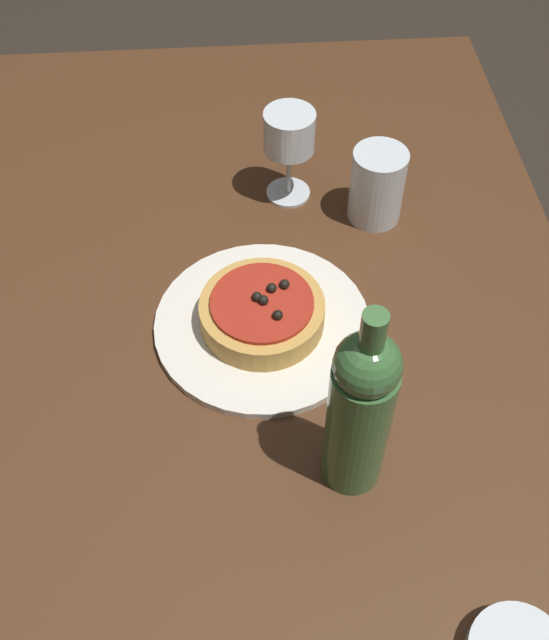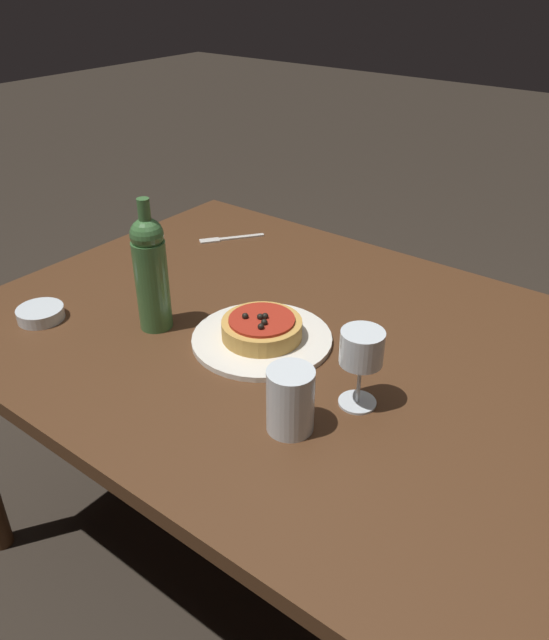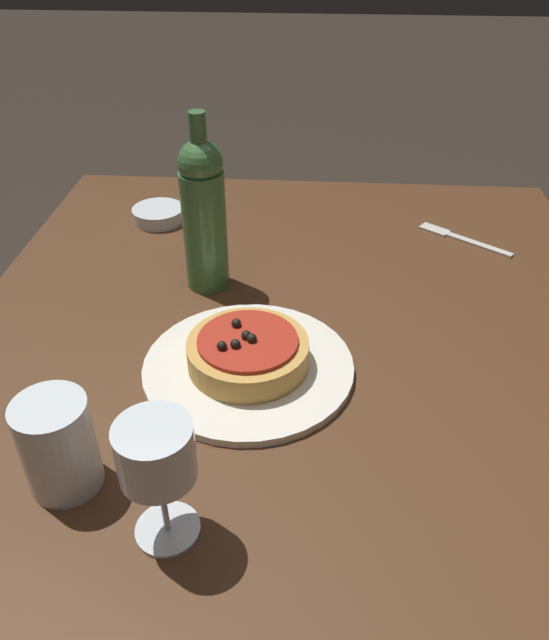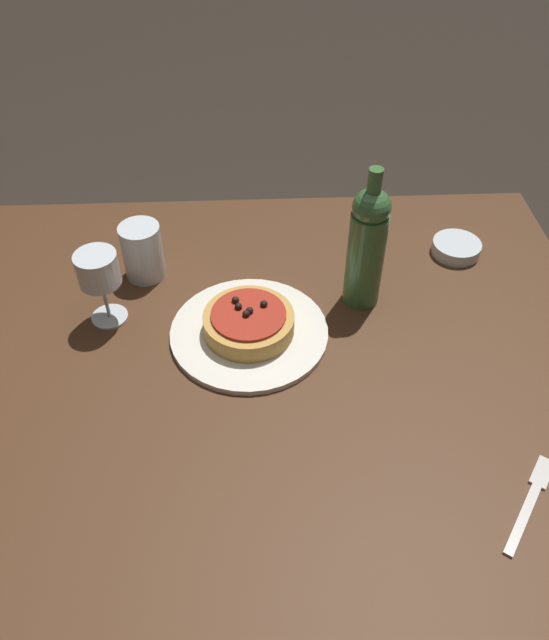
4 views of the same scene
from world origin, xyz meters
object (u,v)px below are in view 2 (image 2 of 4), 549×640
object	(u,v)px
dining_table	(286,359)
wine_bottle	(151,271)
pizza	(262,328)
side_bowl	(41,314)
wine_glass	(362,351)
dinner_plate	(262,339)
fork	(228,239)
water_cup	(290,400)

from	to	relation	value
dining_table	wine_bottle	distance (m)	0.36
pizza	side_bowl	xyz separation A→B (m)	(0.46, 0.23, -0.02)
pizza	wine_glass	distance (m)	0.29
pizza	wine_glass	bearing A→B (deg)	167.83
dining_table	dinner_plate	xyz separation A→B (m)	(0.02, 0.06, 0.08)
pizza	wine_bottle	size ratio (longest dim) A/B	0.58
dinner_plate	fork	distance (m)	0.56
dining_table	dinner_plate	world-z (taller)	dinner_plate
water_cup	pizza	bearing A→B (deg)	-41.50
wine_glass	wine_bottle	distance (m)	0.50
water_cup	wine_glass	bearing A→B (deg)	-114.13
dinner_plate	fork	xyz separation A→B (m)	(0.42, -0.37, -0.00)
dinner_plate	pizza	bearing A→B (deg)	99.49
dinner_plate	wine_glass	distance (m)	0.30
water_cup	wine_bottle	bearing A→B (deg)	-12.35
wine_glass	fork	xyz separation A→B (m)	(0.69, -0.42, -0.11)
dining_table	pizza	bearing A→B (deg)	73.93
wine_bottle	water_cup	xyz separation A→B (m)	(-0.44, 0.10, -0.07)
side_bowl	fork	size ratio (longest dim) A/B	0.64
dinner_plate	dining_table	bearing A→B (deg)	-106.12
dining_table	wine_bottle	xyz separation A→B (m)	(0.24, 0.16, 0.21)
side_bowl	fork	world-z (taller)	side_bowl
water_cup	fork	xyz separation A→B (m)	(0.63, -0.55, -0.06)
dinner_plate	water_cup	xyz separation A→B (m)	(-0.21, 0.19, 0.05)
wine_glass	wine_bottle	bearing A→B (deg)	3.93
dining_table	water_cup	world-z (taller)	water_cup
dining_table	wine_glass	xyz separation A→B (m)	(-0.25, 0.12, 0.19)
pizza	wine_glass	xyz separation A→B (m)	(-0.27, 0.06, 0.08)
dining_table	side_bowl	world-z (taller)	side_bowl
dinner_plate	water_cup	distance (m)	0.29
dinner_plate	fork	world-z (taller)	dinner_plate
dining_table	wine_bottle	bearing A→B (deg)	32.67
dining_table	fork	bearing A→B (deg)	-34.62
dining_table	wine_glass	size ratio (longest dim) A/B	8.98
wine_glass	wine_bottle	size ratio (longest dim) A/B	0.52
dining_table	side_bowl	bearing A→B (deg)	31.93
wine_bottle	dinner_plate	bearing A→B (deg)	-157.59
pizza	wine_glass	world-z (taller)	wine_glass
pizza	wine_bottle	distance (m)	0.26
dinner_plate	side_bowl	bearing A→B (deg)	26.98
fork	pizza	bearing A→B (deg)	85.51
wine_glass	side_bowl	world-z (taller)	wine_glass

